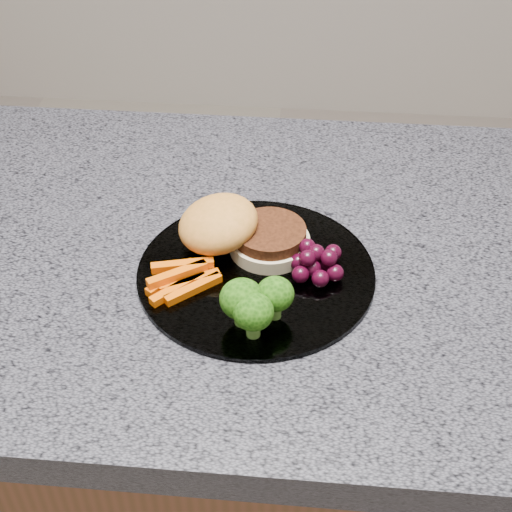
# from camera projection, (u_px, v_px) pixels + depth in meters

# --- Properties ---
(island_cabinet) EXTENTS (1.20, 0.60, 0.86)m
(island_cabinet) POSITION_uv_depth(u_px,v_px,m) (207.00, 473.00, 1.13)
(island_cabinet) COLOR brown
(island_cabinet) RESTS_ON ground
(countertop) EXTENTS (1.20, 0.60, 0.04)m
(countertop) POSITION_uv_depth(u_px,v_px,m) (190.00, 255.00, 0.84)
(countertop) COLOR #51505B
(countertop) RESTS_ON island_cabinet
(plate) EXTENTS (0.26, 0.26, 0.01)m
(plate) POSITION_uv_depth(u_px,v_px,m) (256.00, 272.00, 0.78)
(plate) COLOR white
(plate) RESTS_ON countertop
(burger) EXTENTS (0.17, 0.11, 0.05)m
(burger) POSITION_uv_depth(u_px,v_px,m) (236.00, 233.00, 0.79)
(burger) COLOR beige
(burger) RESTS_ON plate
(carrot_sticks) EXTENTS (0.08, 0.07, 0.02)m
(carrot_sticks) POSITION_uv_depth(u_px,v_px,m) (182.00, 279.00, 0.76)
(carrot_sticks) COLOR #E05603
(carrot_sticks) RESTS_ON plate
(broccoli) EXTENTS (0.07, 0.07, 0.05)m
(broccoli) POSITION_uv_depth(u_px,v_px,m) (254.00, 302.00, 0.69)
(broccoli) COLOR #578D33
(broccoli) RESTS_ON plate
(grape_bunch) EXTENTS (0.07, 0.06, 0.03)m
(grape_bunch) POSITION_uv_depth(u_px,v_px,m) (315.00, 262.00, 0.77)
(grape_bunch) COLOR black
(grape_bunch) RESTS_ON plate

